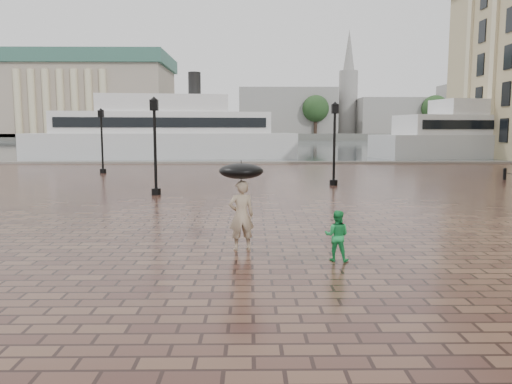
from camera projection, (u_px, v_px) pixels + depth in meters
ground at (308, 242)px, 13.52m from camera, size 300.00×300.00×0.00m
harbour_water at (258, 145)px, 104.81m from camera, size 240.00×240.00×0.00m
quay_edge at (268, 164)px, 45.27m from camera, size 80.00×0.60×0.30m
far_shore at (255, 136)px, 172.17m from camera, size 300.00×60.00×2.00m
museum at (79, 95)px, 154.71m from camera, size 57.00×32.50×26.00m
distant_skyline at (403, 110)px, 161.73m from camera, size 102.50×22.00×33.00m
far_trees at (256, 109)px, 149.30m from camera, size 188.00×8.00×13.50m
street_lamps at (190, 142)px, 28.39m from camera, size 15.44×12.44×4.40m
adult_pedestrian at (241, 215)px, 12.50m from camera, size 0.72×0.55×1.77m
child_pedestrian at (337, 236)px, 11.49m from camera, size 0.68×0.60×1.18m
ferry_near at (164, 133)px, 53.32m from camera, size 28.56×10.48×9.15m
ferry_far at (490, 134)px, 55.47m from camera, size 27.04×11.61×8.63m
umbrella at (241, 171)px, 12.36m from camera, size 1.10×1.10×1.16m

